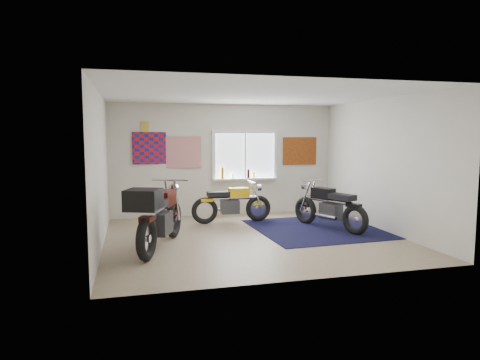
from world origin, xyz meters
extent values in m
plane|color=#9E896B|center=(0.00, 0.00, 0.00)|extent=(5.50, 5.50, 0.00)
plane|color=white|center=(0.00, 0.00, 2.70)|extent=(5.50, 5.50, 0.00)
plane|color=silver|center=(0.00, 2.50, 1.35)|extent=(5.50, 0.00, 5.50)
plane|color=silver|center=(0.00, -2.50, 1.35)|extent=(5.50, 0.00, 5.50)
plane|color=silver|center=(-2.75, 0.00, 1.35)|extent=(0.00, 5.00, 5.00)
plane|color=silver|center=(2.75, 0.00, 1.35)|extent=(0.00, 5.00, 5.00)
cube|color=black|center=(1.50, 0.38, 0.01)|extent=(2.61, 2.70, 0.01)
cube|color=white|center=(0.50, 2.48, 1.45)|extent=(1.50, 0.02, 1.10)
cube|color=white|center=(0.50, 2.47, 2.04)|extent=(1.66, 0.06, 0.08)
cube|color=white|center=(0.50, 2.47, 0.86)|extent=(1.66, 0.06, 0.08)
cube|color=white|center=(-0.29, 2.47, 1.45)|extent=(0.08, 0.06, 1.10)
cube|color=white|center=(1.29, 2.47, 1.45)|extent=(0.08, 0.06, 1.10)
cube|color=white|center=(0.50, 2.47, 1.45)|extent=(0.04, 0.06, 1.10)
cube|color=white|center=(0.50, 2.41, 0.88)|extent=(1.60, 0.16, 0.04)
cylinder|color=#916215|center=(-0.08, 2.40, 1.04)|extent=(0.07, 0.07, 0.28)
cylinder|color=white|center=(0.18, 2.40, 0.96)|extent=(0.06, 0.06, 0.12)
cylinder|color=black|center=(0.57, 2.40, 1.01)|extent=(0.06, 0.06, 0.22)
cylinder|color=yellow|center=(0.71, 2.40, 0.97)|extent=(0.05, 0.05, 0.14)
plane|color=red|center=(-1.70, 2.48, 1.65)|extent=(1.00, 0.07, 1.00)
plane|color=red|center=(-1.05, 2.46, 1.55)|extent=(0.90, 0.09, 0.90)
cube|color=#AF9732|center=(-1.90, 2.48, 2.15)|extent=(0.18, 0.02, 0.24)
cube|color=#A54C14|center=(1.95, 2.48, 1.55)|extent=(0.90, 0.03, 0.70)
torus|color=black|center=(0.56, 1.51, 0.29)|extent=(0.59, 0.12, 0.59)
torus|color=black|center=(-0.68, 1.49, 0.29)|extent=(0.59, 0.12, 0.59)
cylinder|color=silver|center=(0.56, 1.51, 0.29)|extent=(0.10, 0.09, 0.10)
cylinder|color=silver|center=(-0.68, 1.49, 0.29)|extent=(0.10, 0.09, 0.10)
cylinder|color=silver|center=(-0.06, 1.50, 0.55)|extent=(1.12, 0.10, 0.08)
cube|color=#313134|center=(-0.11, 1.50, 0.35)|extent=(0.40, 0.25, 0.30)
cylinder|color=silver|center=(-0.11, 1.64, 0.27)|extent=(0.49, 0.07, 0.06)
cube|color=#F0B30C|center=(0.10, 1.50, 0.67)|extent=(0.45, 0.24, 0.21)
cube|color=black|center=(-0.37, 1.50, 0.65)|extent=(0.49, 0.25, 0.11)
cube|color=#F0B30C|center=(-0.64, 1.49, 0.53)|extent=(0.27, 0.15, 0.07)
cube|color=#F0B30C|center=(0.56, 1.51, 0.40)|extent=(0.25, 0.13, 0.04)
cylinder|color=silver|center=(0.40, 1.51, 0.90)|extent=(0.04, 0.55, 0.03)
cylinder|color=silver|center=(0.57, 1.51, 0.76)|extent=(0.09, 0.14, 0.14)
torus|color=black|center=(1.49, 0.97, 0.30)|extent=(0.35, 0.61, 0.61)
torus|color=black|center=(2.01, -0.27, 0.30)|extent=(0.35, 0.61, 0.61)
cylinder|color=silver|center=(1.49, 0.97, 0.30)|extent=(0.13, 0.13, 0.11)
cylinder|color=silver|center=(2.01, -0.27, 0.30)|extent=(0.13, 0.13, 0.11)
cylinder|color=silver|center=(1.75, 0.35, 0.60)|extent=(0.55, 1.15, 0.09)
cube|color=#313134|center=(1.77, 0.30, 0.38)|extent=(0.42, 0.50, 0.33)
cylinder|color=silver|center=(1.63, 0.24, 0.29)|extent=(0.27, 0.51, 0.07)
cube|color=black|center=(1.68, 0.51, 0.73)|extent=(0.42, 0.54, 0.23)
cube|color=black|center=(1.88, 0.04, 0.71)|extent=(0.45, 0.59, 0.12)
cube|color=black|center=(1.99, -0.23, 0.58)|extent=(0.25, 0.33, 0.08)
cube|color=black|center=(1.49, 0.97, 0.41)|extent=(0.23, 0.30, 0.05)
cylinder|color=silver|center=(1.55, 0.81, 0.98)|extent=(0.56, 0.27, 0.03)
cylinder|color=silver|center=(1.48, 0.99, 0.83)|extent=(0.18, 0.15, 0.15)
torus|color=black|center=(-1.47, 0.40, 0.35)|extent=(0.39, 0.72, 0.72)
torus|color=black|center=(-2.03, -1.05, 0.35)|extent=(0.39, 0.72, 0.72)
cylinder|color=silver|center=(-1.47, 0.40, 0.35)|extent=(0.15, 0.15, 0.12)
cylinder|color=silver|center=(-2.03, -1.05, 0.35)|extent=(0.15, 0.15, 0.12)
cylinder|color=silver|center=(-1.75, -0.33, 0.69)|extent=(0.59, 1.34, 0.10)
cube|color=#313134|center=(-1.77, -0.38, 0.44)|extent=(0.47, 0.58, 0.38)
cylinder|color=silver|center=(-1.94, -0.31, 0.33)|extent=(0.29, 0.60, 0.08)
cube|color=#3B0D09|center=(-1.68, -0.14, 0.84)|extent=(0.47, 0.62, 0.27)
cube|color=black|center=(-1.89, -0.69, 0.82)|extent=(0.51, 0.68, 0.13)
cube|color=#3B0D09|center=(-2.01, -1.00, 0.66)|extent=(0.28, 0.37, 0.09)
cube|color=#3B0D09|center=(-1.47, 0.40, 0.49)|extent=(0.26, 0.34, 0.06)
cylinder|color=silver|center=(-1.54, 0.21, 1.13)|extent=(0.65, 0.28, 0.04)
cylinder|color=silver|center=(-1.46, 0.42, 0.95)|extent=(0.20, 0.17, 0.18)
cube|color=black|center=(-2.07, -1.15, 0.97)|extent=(0.63, 0.61, 0.33)
camera|label=1|loc=(-2.24, -7.71, 1.95)|focal=32.00mm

